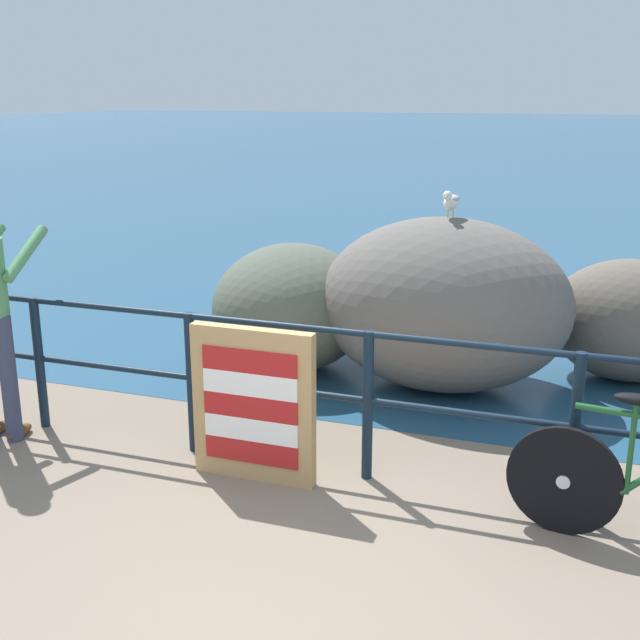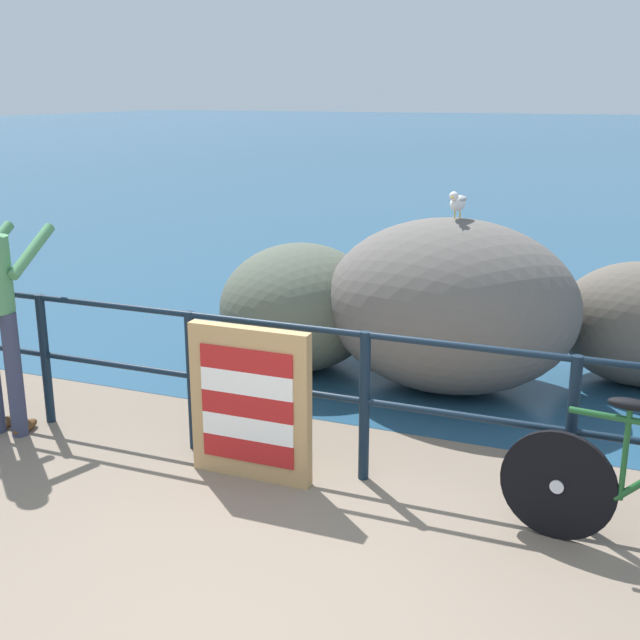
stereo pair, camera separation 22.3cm
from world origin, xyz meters
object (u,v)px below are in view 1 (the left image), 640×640
Objects in this scene: breakwater_boulder_right at (630,320)px; folded_deckchair_stack at (253,405)px; breakwater_boulder_main at (443,304)px; breakwater_boulder_left at (292,307)px; seagull at (451,201)px.

folded_deckchair_stack is at bearing -129.13° from breakwater_boulder_right.
breakwater_boulder_main is (0.82, 2.13, 0.22)m from folded_deckchair_stack.
folded_deckchair_stack is 2.25m from breakwater_boulder_left.
breakwater_boulder_left reaches higher than breakwater_boulder_right.
breakwater_boulder_right is (1.52, 0.74, -0.20)m from breakwater_boulder_main.
breakwater_boulder_right is at bearing 13.53° from breakwater_boulder_left.
breakwater_boulder_right is at bearing 26.05° from breakwater_boulder_main.
folded_deckchair_stack is 0.73× the size of breakwater_boulder_right.
folded_deckchair_stack is 0.48× the size of breakwater_boulder_main.
folded_deckchair_stack is 2.30m from breakwater_boulder_main.
breakwater_boulder_right is (2.34, 2.88, 0.02)m from folded_deckchair_stack.
breakwater_boulder_left is (-0.58, 2.17, 0.06)m from folded_deckchair_stack.
seagull is at bearing -1.12° from breakwater_boulder_left.
seagull reaches higher than breakwater_boulder_left.
breakwater_boulder_main is 0.88m from seagull.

